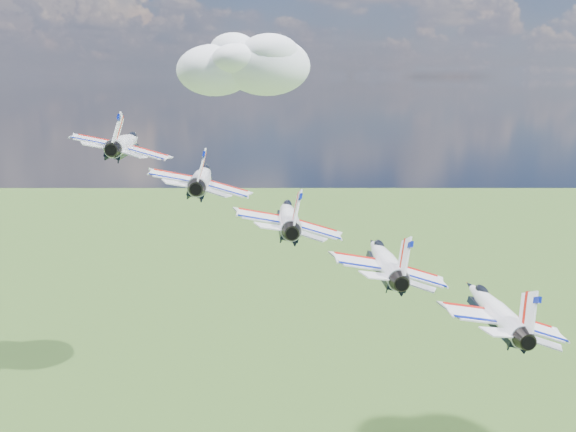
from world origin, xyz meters
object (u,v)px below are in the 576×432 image
object	(u,v)px
jet_1	(202,177)
jet_4	(494,309)
jet_0	(126,143)
jet_3	(384,259)
jet_2	(288,216)

from	to	relation	value
jet_1	jet_4	xyz separation A→B (m)	(24.58, -20.71, -10.15)
jet_0	jet_1	world-z (taller)	jet_0
jet_1	jet_3	size ratio (longest dim) A/B	1.00
jet_0	jet_2	world-z (taller)	jet_0
jet_1	jet_3	bearing A→B (deg)	-29.35
jet_0	jet_3	distance (m)	33.70
jet_0	jet_2	size ratio (longest dim) A/B	1.00
jet_0	jet_3	size ratio (longest dim) A/B	1.00
jet_1	jet_0	bearing A→B (deg)	150.65
jet_1	jet_4	world-z (taller)	jet_1
jet_2	jet_4	xyz separation A→B (m)	(16.38, -13.81, -6.76)
jet_0	jet_2	xyz separation A→B (m)	(16.38, -13.81, -6.76)
jet_3	jet_0	bearing A→B (deg)	150.65
jet_4	jet_2	bearing A→B (deg)	150.65
jet_2	jet_4	size ratio (longest dim) A/B	1.00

